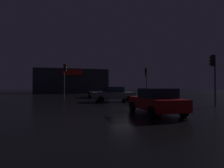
# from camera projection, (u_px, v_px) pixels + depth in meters

# --- Properties ---
(ground_plane) EXTENTS (120.00, 120.00, 0.00)m
(ground_plane) POSITION_uv_depth(u_px,v_px,m) (123.00, 102.00, 17.71)
(ground_plane) COLOR black
(store_building) EXTENTS (17.86, 6.84, 5.98)m
(store_building) POSITION_uv_depth(u_px,v_px,m) (72.00, 81.00, 43.84)
(store_building) COLOR #33383D
(store_building) RESTS_ON ground
(traffic_signal_main) EXTENTS (0.42, 0.42, 4.59)m
(traffic_signal_main) POSITION_uv_depth(u_px,v_px,m) (65.00, 73.00, 22.04)
(traffic_signal_main) COLOR #595B60
(traffic_signal_main) RESTS_ON ground
(traffic_signal_opposite) EXTENTS (0.43, 0.42, 4.20)m
(traffic_signal_opposite) POSITION_uv_depth(u_px,v_px,m) (213.00, 69.00, 13.86)
(traffic_signal_opposite) COLOR #595B60
(traffic_signal_opposite) RESTS_ON ground
(traffic_signal_cross_left) EXTENTS (0.42, 0.42, 4.23)m
(traffic_signal_cross_left) POSITION_uv_depth(u_px,v_px,m) (146.00, 77.00, 24.41)
(traffic_signal_cross_left) COLOR #595B60
(traffic_signal_cross_left) RESTS_ON ground
(car_near) EXTENTS (2.10, 4.08, 1.51)m
(car_near) POSITION_uv_depth(u_px,v_px,m) (156.00, 101.00, 9.93)
(car_near) COLOR #A51414
(car_near) RESTS_ON ground
(car_far) EXTENTS (4.51, 2.06, 1.58)m
(car_far) POSITION_uv_depth(u_px,v_px,m) (113.00, 94.00, 17.95)
(car_far) COLOR slate
(car_far) RESTS_ON ground
(car_crossing) EXTENTS (2.13, 3.96, 1.46)m
(car_crossing) POSITION_uv_depth(u_px,v_px,m) (95.00, 92.00, 24.89)
(car_crossing) COLOR slate
(car_crossing) RESTS_ON ground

